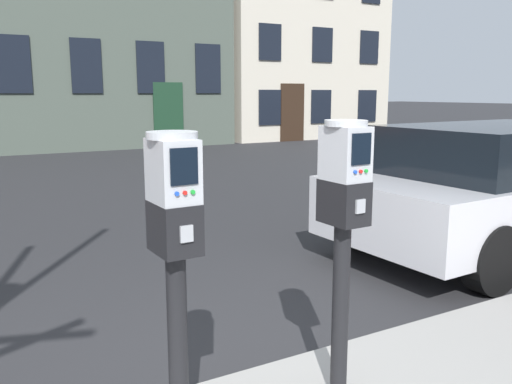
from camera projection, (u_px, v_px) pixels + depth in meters
The scene contains 4 objects.
parking_meter_near_kerb at pixel (175, 238), 2.31m from camera, with size 0.22×0.26×1.47m.
parking_meter_twin_adjacent at pixel (343, 211), 2.75m from camera, with size 0.22×0.26×1.50m.
parked_car_white_suv at pixel (508, 184), 6.11m from camera, with size 4.49×2.01×1.42m.
townhouse_orange_brick at pixel (285, 24), 21.95m from camera, with size 6.82×5.25×9.09m.
Camera 1 is at (-1.36, -2.41, 1.77)m, focal length 37.66 mm.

